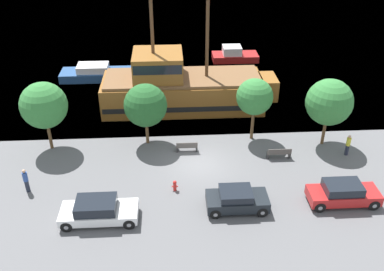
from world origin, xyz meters
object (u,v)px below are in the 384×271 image
Objects in this scene: pedestrian_walking_far at (348,145)px; parked_car_curb_rear at (98,211)px; parked_car_curb_front at (343,193)px; bench_promenade_west at (187,147)px; pirate_ship at (181,87)px; moored_boat_dockside at (98,73)px; bench_promenade_east at (279,153)px; fire_hydrant at (175,185)px; moored_boat_outer at (234,55)px; parked_car_curb_mid at (237,200)px; pedestrian_walking_near at (26,180)px.

parked_car_curb_rear is at bearing -160.72° from pedestrian_walking_far.
bench_promenade_west is (-9.48, 6.51, -0.32)m from parked_car_curb_front.
pirate_ship reaches higher than parked_car_curb_front.
pedestrian_walking_far is at bearing -35.74° from pirate_ship.
moored_boat_dockside is 4.89× the size of bench_promenade_west.
bench_promenade_east is 1.10× the size of bench_promenade_west.
parked_car_curb_front is 5.76× the size of fire_hydrant.
moored_boat_outer is at bearing 97.32° from parked_car_curb_front.
parked_car_curb_rear is (-15.12, -0.70, -0.03)m from parked_car_curb_front.
pirate_ship is 9.68× the size of bench_promenade_west.
fire_hydrant is at bearing -164.68° from pedestrian_walking_far.
parked_car_curb_front is at bearing -49.30° from moored_boat_dockside.
bench_promenade_east is (6.87, -8.81, -1.43)m from pirate_ship.
parked_car_curb_mid is 6.68m from bench_promenade_east.
pirate_ship is at bearing -39.40° from moored_boat_dockside.
fire_hydrant is (-3.78, 2.04, -0.30)m from parked_car_curb_mid.
parked_car_curb_rear is (-5.46, -14.74, -1.15)m from pirate_ship.
bench_promenade_west is (-2.75, 6.67, -0.28)m from parked_car_curb_mid.
parked_car_curb_rear is 13.69m from bench_promenade_east.
parked_car_curb_front reaches higher than bench_promenade_west.
pedestrian_walking_near is at bearing -158.70° from bench_promenade_west.
moored_boat_outer is at bearing 53.44° from pedestrian_walking_near.
pedestrian_walking_far is (12.00, -8.64, -1.03)m from pirate_ship.
pedestrian_walking_far is (22.49, 3.05, -0.04)m from pedestrian_walking_near.
parked_car_curb_front is at bearing -82.68° from moored_boat_outer.
parked_car_curb_rear is 9.15m from bench_promenade_west.
parked_car_curb_front is (9.66, -14.05, -1.12)m from pirate_ship.
fire_hydrant is 0.44× the size of bench_promenade_east.
moored_boat_outer reaches higher than moored_boat_dockside.
fire_hydrant is (-0.85, -12.16, -1.46)m from pirate_ship.
parked_car_curb_mid is 7.22m from bench_promenade_west.
parked_car_curb_rear is 5.99× the size of fire_hydrant.
moored_boat_dockside is 18.60m from pedestrian_walking_near.
parked_car_curb_front is 6.73m from parked_car_curb_mid.
fire_hydrant is at bearing -156.59° from bench_promenade_east.
moored_boat_dockside is 4.45× the size of bench_promenade_east.
moored_boat_outer reaches higher than parked_car_curb_front.
fire_hydrant is at bearing 29.30° from parked_car_curb_rear.
moored_boat_dockside is at bearing 111.35° from fire_hydrant.
parked_car_curb_mid is at bearing 3.71° from parked_car_curb_rear.
bench_promenade_east is at bearing 9.40° from pedestrian_walking_near.
parked_car_curb_rear reaches higher than bench_promenade_east.
bench_promenade_east is 6.82m from bench_promenade_west.
pedestrian_walking_near reaches higher than parked_car_curb_rear.
pirate_ship is 14.82m from pedestrian_walking_far.
bench_promenade_east is 1.04× the size of pedestrian_walking_far.
parked_car_curb_rear is (-8.39, -0.54, 0.01)m from parked_car_curb_mid.
pedestrian_walking_near is (-5.02, 3.06, 0.16)m from parked_car_curb_rear.
pirate_ship reaches higher than moored_boat_dockside.
pedestrian_walking_near is (-10.48, -11.69, -0.99)m from pirate_ship.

